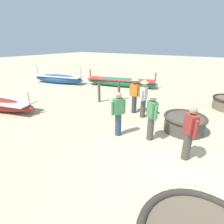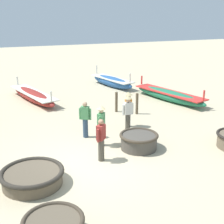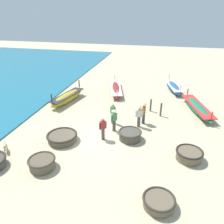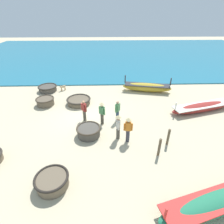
% 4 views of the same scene
% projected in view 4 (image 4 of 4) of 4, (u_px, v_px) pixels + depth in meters
% --- Properties ---
extents(ground_plane, '(80.00, 80.00, 0.00)m').
position_uv_depth(ground_plane, '(86.00, 117.00, 12.88)').
color(ground_plane, '#C6B793').
extents(sea, '(28.00, 52.00, 0.10)m').
position_uv_depth(sea, '(120.00, 54.00, 30.12)').
color(sea, teal).
rests_on(sea, ground).
extents(coracle_beside_post, '(1.98, 1.98, 0.50)m').
position_uv_depth(coracle_beside_post, '(79.00, 101.00, 14.51)').
color(coracle_beside_post, brown).
rests_on(coracle_beside_post, ground).
extents(coracle_front_left, '(1.52, 1.52, 0.61)m').
position_uv_depth(coracle_front_left, '(89.00, 131.00, 10.87)').
color(coracle_front_left, '#4C473F').
rests_on(coracle_front_left, ground).
extents(coracle_tilted, '(1.75, 1.75, 0.53)m').
position_uv_depth(coracle_tilted, '(48.00, 88.00, 16.72)').
color(coracle_tilted, '#4C473F').
rests_on(coracle_tilted, ground).
extents(coracle_far_right, '(1.47, 1.47, 0.60)m').
position_uv_depth(coracle_far_right, '(45.00, 101.00, 14.32)').
color(coracle_far_right, brown).
rests_on(coracle_far_right, ground).
extents(coracle_center, '(1.53, 1.53, 0.59)m').
position_uv_depth(coracle_center, '(52.00, 181.00, 7.76)').
color(coracle_center, brown).
rests_on(coracle_center, ground).
extents(long_boat_red_hull, '(2.35, 5.40, 1.07)m').
position_uv_depth(long_boat_red_hull, '(202.00, 107.00, 13.52)').
color(long_boat_red_hull, maroon).
rests_on(long_boat_red_hull, ground).
extents(long_boat_blue_hull, '(2.40, 5.42, 1.12)m').
position_uv_depth(long_boat_blue_hull, '(218.00, 202.00, 6.93)').
color(long_boat_blue_hull, '#237551').
rests_on(long_boat_blue_hull, ground).
extents(long_boat_white_hull, '(1.83, 4.65, 1.46)m').
position_uv_depth(long_boat_white_hull, '(147.00, 87.00, 16.60)').
color(long_boat_white_hull, gold).
rests_on(long_boat_white_hull, ground).
extents(fisherman_hauling, '(0.46, 0.37, 1.57)m').
position_uv_depth(fisherman_hauling, '(118.00, 111.00, 12.02)').
color(fisherman_hauling, '#2D425B').
rests_on(fisherman_hauling, ground).
extents(fisherman_standing_right, '(0.36, 0.53, 1.67)m').
position_uv_depth(fisherman_standing_right, '(128.00, 128.00, 10.08)').
color(fisherman_standing_right, '#383842').
rests_on(fisherman_standing_right, ground).
extents(fisherman_standing_left, '(0.39, 0.43, 1.67)m').
position_uv_depth(fisherman_standing_left, '(102.00, 112.00, 11.65)').
color(fisherman_standing_left, '#4C473D').
rests_on(fisherman_standing_left, ground).
extents(fisherman_by_coracle, '(0.41, 0.39, 1.57)m').
position_uv_depth(fisherman_by_coracle, '(84.00, 110.00, 12.07)').
color(fisherman_by_coracle, '#4C473D').
rests_on(fisherman_by_coracle, ground).
extents(fisherman_with_hat, '(0.53, 0.36, 1.67)m').
position_uv_depth(fisherman_with_hat, '(118.00, 126.00, 10.30)').
color(fisherman_with_hat, '#4C473D').
rests_on(fisherman_with_hat, ground).
extents(dog, '(0.48, 0.57, 0.55)m').
position_uv_depth(dog, '(63.00, 87.00, 16.79)').
color(dog, tan).
rests_on(dog, ground).
extents(mooring_post_mid_beach, '(0.14, 0.14, 1.08)m').
position_uv_depth(mooring_post_mid_beach, '(168.00, 137.00, 10.04)').
color(mooring_post_mid_beach, brown).
rests_on(mooring_post_mid_beach, ground).
extents(mooring_post_shoreline, '(0.14, 0.14, 1.11)m').
position_uv_depth(mooring_post_shoreline, '(159.00, 147.00, 9.28)').
color(mooring_post_shoreline, brown).
rests_on(mooring_post_shoreline, ground).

